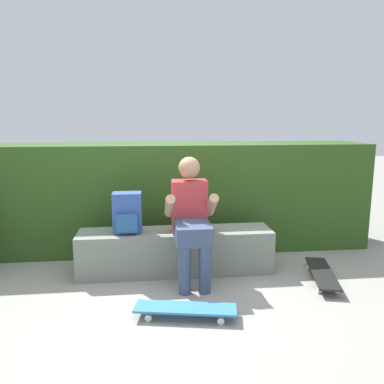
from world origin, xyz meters
TOP-DOWN VIEW (x-y plane):
  - ground_plane at (0.00, 0.00)m, footprint 24.00×24.00m
  - bench_main at (0.00, 0.33)m, footprint 1.95×0.42m
  - person_skater at (0.13, 0.12)m, footprint 0.49×0.62m
  - skateboard_near_person at (0.01, -0.62)m, footprint 0.82×0.35m
  - skateboard_beside_bench at (1.39, -0.06)m, footprint 0.39×0.82m
  - backpack_on_bench at (-0.48, 0.32)m, footprint 0.28×0.23m
  - hedge_row at (-0.44, 1.16)m, footprint 5.57×0.79m

SIDE VIEW (x-z plane):
  - ground_plane at x=0.00m, z-range 0.00..0.00m
  - skateboard_near_person at x=0.01m, z-range 0.03..0.12m
  - skateboard_beside_bench at x=1.39m, z-range 0.03..0.12m
  - bench_main at x=0.00m, z-range 0.00..0.43m
  - backpack_on_bench at x=-0.48m, z-range 0.43..0.83m
  - hedge_row at x=-0.44m, z-range 0.00..1.26m
  - person_skater at x=0.13m, z-range 0.04..1.23m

